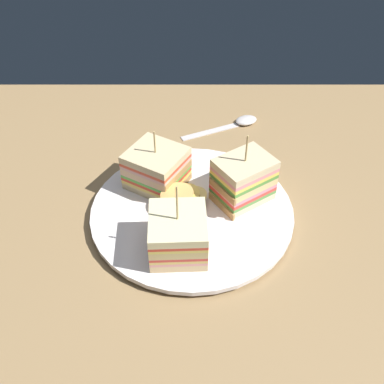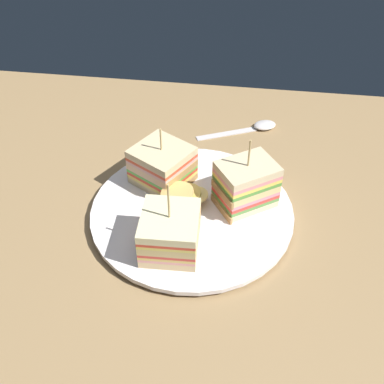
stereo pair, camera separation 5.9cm
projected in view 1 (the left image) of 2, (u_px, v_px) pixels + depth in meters
ground_plane at (192, 220)px, 62.58cm from camera, size 126.30×71.02×1.80cm
plate at (192, 211)px, 61.49cm from camera, size 26.84×26.84×1.20cm
sandwich_wedge_0 at (178, 234)px, 54.30cm from camera, size 6.99×7.53×10.08cm
sandwich_wedge_1 at (243, 180)px, 60.76cm from camera, size 9.06×8.57×10.17cm
sandwich_wedge_2 at (157, 168)px, 63.28cm from camera, size 9.68×9.52×8.70cm
chip_pile at (183, 202)px, 60.24cm from camera, size 5.95×7.53×3.31cm
spoon at (238, 123)px, 77.84cm from camera, size 13.35×7.42×1.00cm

